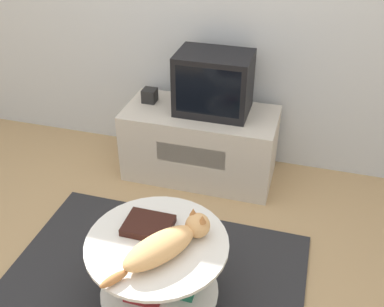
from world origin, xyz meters
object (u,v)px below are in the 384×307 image
(speaker, at_px, (150,95))
(dvd_box, at_px, (148,225))
(tv, at_px, (214,83))
(cat, at_px, (167,243))

(speaker, distance_m, dvd_box, 1.25)
(tv, xyz_separation_m, dvd_box, (-0.03, -1.16, -0.24))
(tv, height_order, speaker, tv)
(tv, relative_size, dvd_box, 2.13)
(tv, bearing_deg, cat, -85.28)
(cat, bearing_deg, speaker, 57.60)
(dvd_box, bearing_deg, tv, 88.37)
(speaker, height_order, dvd_box, speaker)
(tv, relative_size, speaker, 5.16)
(tv, relative_size, cat, 0.96)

